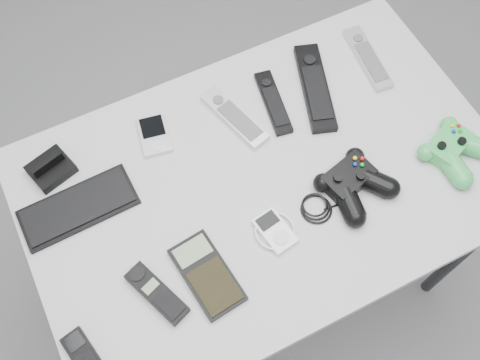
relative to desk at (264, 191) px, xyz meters
name	(u,v)px	position (x,y,z in m)	size (l,w,h in m)	color
floor	(279,280)	(0.06, -0.06, -0.69)	(3.50, 3.50, 0.00)	slate
desk	(264,191)	(0.00, 0.00, 0.00)	(1.12, 0.72, 0.75)	#AAABAD
pda_keyboard	(78,207)	(-0.42, 0.12, 0.07)	(0.26, 0.11, 0.02)	black
dock_bracket	(49,166)	(-0.44, 0.24, 0.09)	(0.09, 0.08, 0.05)	black
pda	(154,135)	(-0.19, 0.22, 0.07)	(0.07, 0.11, 0.02)	silver
remote_silver_a	(234,117)	(0.01, 0.18, 0.08)	(0.05, 0.20, 0.02)	silver
remote_black_a	(273,102)	(0.12, 0.18, 0.07)	(0.04, 0.19, 0.02)	black
remote_black_b	(315,87)	(0.23, 0.17, 0.08)	(0.06, 0.26, 0.03)	black
remote_silver_b	(368,58)	(0.40, 0.19, 0.08)	(0.05, 0.21, 0.02)	#AFAFB5
mobile_phone	(83,354)	(-0.52, -0.19, 0.07)	(0.05, 0.10, 0.02)	black
cordless_handset	(157,293)	(-0.33, -0.14, 0.08)	(0.05, 0.15, 0.02)	black
calculator	(207,274)	(-0.22, -0.15, 0.07)	(0.09, 0.18, 0.02)	black
mp3_player	(275,231)	(-0.04, -0.13, 0.07)	(0.09, 0.10, 0.02)	white
controller_black	(353,182)	(0.17, -0.11, 0.09)	(0.27, 0.17, 0.05)	black
controller_green	(454,148)	(0.43, -0.14, 0.09)	(0.15, 0.16, 0.05)	green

